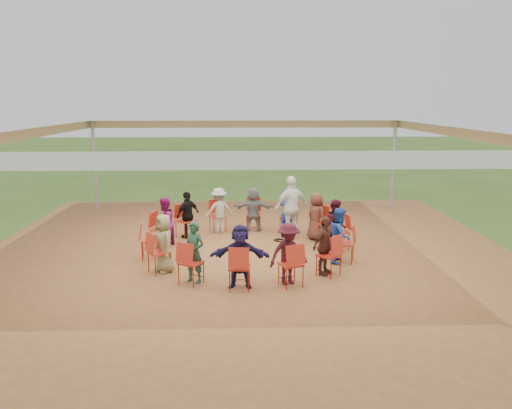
{
  "coord_description": "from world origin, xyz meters",
  "views": [
    {
      "loc": [
        -0.17,
        -11.6,
        3.64
      ],
      "look_at": [
        0.2,
        0.3,
        1.16
      ],
      "focal_mm": 35.0,
      "sensor_mm": 36.0,
      "label": 1
    }
  ],
  "objects_px": {
    "chair_13": "(345,243)",
    "chair_5": "(185,221)",
    "chair_7": "(150,240)",
    "person_seated_11": "(324,246)",
    "chair_3": "(254,215)",
    "person_seated_1": "(316,216)",
    "chair_1": "(319,223)",
    "person_seated_10": "(288,254)",
    "cable_coil": "(279,240)",
    "chair_2": "(289,217)",
    "person_seated_4": "(219,210)",
    "laptop": "(329,226)",
    "person_seated_0": "(335,225)",
    "chair_11": "(291,264)",
    "person_seated_12": "(340,235)",
    "chair_10": "(240,267)",
    "chair_0": "(340,232)",
    "person_seated_7": "(164,243)",
    "chair_8": "(159,253)",
    "chair_9": "(191,263)",
    "person_seated_8": "(194,252)",
    "person_seated_3": "(253,209)",
    "person_seated_5": "(188,215)",
    "person_seated_6": "(165,222)",
    "chair_6": "(161,229)",
    "person_seated_9": "(240,256)",
    "chair_12": "(329,255)",
    "chair_4": "(218,216)",
    "standing_person": "(292,207)"
  },
  "relations": [
    {
      "from": "chair_13",
      "to": "chair_5",
      "type": "bearing_deg",
      "value": 77.14
    },
    {
      "from": "chair_7",
      "to": "person_seated_11",
      "type": "distance_m",
      "value": 4.07
    },
    {
      "from": "chair_3",
      "to": "person_seated_1",
      "type": "xyz_separation_m",
      "value": [
        1.63,
        -1.09,
        0.19
      ]
    },
    {
      "from": "chair_3",
      "to": "chair_1",
      "type": "bearing_deg",
      "value": 154.29
    },
    {
      "from": "person_seated_10",
      "to": "cable_coil",
      "type": "height_order",
      "value": "person_seated_10"
    },
    {
      "from": "person_seated_11",
      "to": "chair_2",
      "type": "bearing_deg",
      "value": 50.21
    },
    {
      "from": "person_seated_4",
      "to": "laptop",
      "type": "distance_m",
      "value": 3.3
    },
    {
      "from": "chair_13",
      "to": "person_seated_10",
      "type": "distance_m",
      "value": 1.97
    },
    {
      "from": "person_seated_0",
      "to": "chair_11",
      "type": "bearing_deg",
      "value": 143.34
    },
    {
      "from": "chair_11",
      "to": "person_seated_12",
      "type": "height_order",
      "value": "person_seated_12"
    },
    {
      "from": "chair_10",
      "to": "person_seated_1",
      "type": "relative_size",
      "value": 0.71
    },
    {
      "from": "chair_0",
      "to": "chair_1",
      "type": "xyz_separation_m",
      "value": [
        -0.37,
        0.96,
        0.0
      ]
    },
    {
      "from": "person_seated_7",
      "to": "cable_coil",
      "type": "xyz_separation_m",
      "value": [
        2.67,
        2.33,
        -0.62
      ]
    },
    {
      "from": "chair_8",
      "to": "chair_5",
      "type": "bearing_deg",
      "value": 141.43
    },
    {
      "from": "chair_2",
      "to": "person_seated_4",
      "type": "height_order",
      "value": "person_seated_4"
    },
    {
      "from": "person_seated_11",
      "to": "cable_coil",
      "type": "height_order",
      "value": "person_seated_11"
    },
    {
      "from": "chair_10",
      "to": "person_seated_0",
      "type": "height_order",
      "value": "person_seated_0"
    },
    {
      "from": "chair_7",
      "to": "laptop",
      "type": "xyz_separation_m",
      "value": [
        4.3,
        0.6,
        0.15
      ]
    },
    {
      "from": "chair_9",
      "to": "chair_11",
      "type": "bearing_deg",
      "value": 25.71
    },
    {
      "from": "person_seated_10",
      "to": "person_seated_8",
      "type": "bearing_deg",
      "value": 154.29
    },
    {
      "from": "person_seated_3",
      "to": "person_seated_5",
      "type": "distance_m",
      "value": 1.9
    },
    {
      "from": "person_seated_6",
      "to": "person_seated_11",
      "type": "bearing_deg",
      "value": 77.14
    },
    {
      "from": "chair_13",
      "to": "person_seated_10",
      "type": "height_order",
      "value": "person_seated_10"
    },
    {
      "from": "chair_0",
      "to": "chair_1",
      "type": "relative_size",
      "value": 1.0
    },
    {
      "from": "chair_9",
      "to": "cable_coil",
      "type": "height_order",
      "value": "chair_9"
    },
    {
      "from": "chair_1",
      "to": "cable_coil",
      "type": "relative_size",
      "value": 2.46
    },
    {
      "from": "chair_6",
      "to": "person_seated_8",
      "type": "relative_size",
      "value": 0.71
    },
    {
      "from": "chair_5",
      "to": "chair_7",
      "type": "xyz_separation_m",
      "value": [
        -0.61,
        -1.91,
        0.0
      ]
    },
    {
      "from": "person_seated_4",
      "to": "person_seated_9",
      "type": "xyz_separation_m",
      "value": [
        0.59,
        -4.24,
        0.0
      ]
    },
    {
      "from": "person_seated_9",
      "to": "person_seated_5",
      "type": "bearing_deg",
      "value": 115.71
    },
    {
      "from": "chair_8",
      "to": "person_seated_4",
      "type": "xyz_separation_m",
      "value": [
        1.15,
        3.33,
        0.19
      ]
    },
    {
      "from": "chair_10",
      "to": "chair_0",
      "type": "bearing_deg",
      "value": 51.43
    },
    {
      "from": "chair_13",
      "to": "laptop",
      "type": "bearing_deg",
      "value": 28.95
    },
    {
      "from": "chair_3",
      "to": "person_seated_11",
      "type": "relative_size",
      "value": 0.71
    },
    {
      "from": "chair_13",
      "to": "person_seated_11",
      "type": "relative_size",
      "value": 0.71
    },
    {
      "from": "chair_6",
      "to": "person_seated_1",
      "type": "distance_m",
      "value": 4.07
    },
    {
      "from": "chair_12",
      "to": "person_seated_7",
      "type": "height_order",
      "value": "person_seated_7"
    },
    {
      "from": "person_seated_0",
      "to": "chair_3",
      "type": "bearing_deg",
      "value": 36.66
    },
    {
      "from": "laptop",
      "to": "chair_3",
      "type": "bearing_deg",
      "value": 33.85
    },
    {
      "from": "chair_0",
      "to": "chair_4",
      "type": "distance_m",
      "value": 3.62
    },
    {
      "from": "chair_4",
      "to": "standing_person",
      "type": "distance_m",
      "value": 2.2
    },
    {
      "from": "person_seated_0",
      "to": "person_seated_6",
      "type": "xyz_separation_m",
      "value": [
        -4.26,
        0.37,
        0.0
      ]
    },
    {
      "from": "chair_1",
      "to": "standing_person",
      "type": "distance_m",
      "value": 0.84
    },
    {
      "from": "person_seated_3",
      "to": "person_seated_10",
      "type": "height_order",
      "value": "same"
    },
    {
      "from": "chair_11",
      "to": "person_seated_12",
      "type": "bearing_deg",
      "value": 28.88
    },
    {
      "from": "chair_7",
      "to": "standing_person",
      "type": "xyz_separation_m",
      "value": [
        3.48,
        1.69,
        0.4
      ]
    },
    {
      "from": "person_seated_10",
      "to": "standing_person",
      "type": "relative_size",
      "value": 0.75
    },
    {
      "from": "person_seated_10",
      "to": "person_seated_11",
      "type": "relative_size",
      "value": 1.0
    },
    {
      "from": "person_seated_10",
      "to": "laptop",
      "type": "relative_size",
      "value": 3.86
    },
    {
      "from": "chair_4",
      "to": "chair_13",
      "type": "distance_m",
      "value": 4.17
    }
  ]
}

